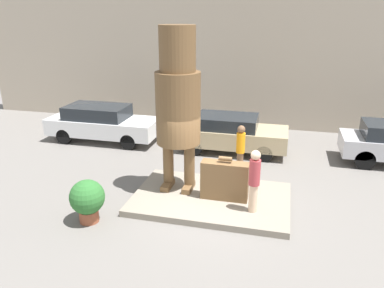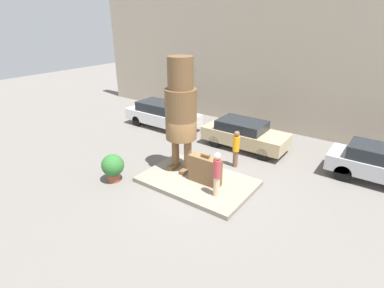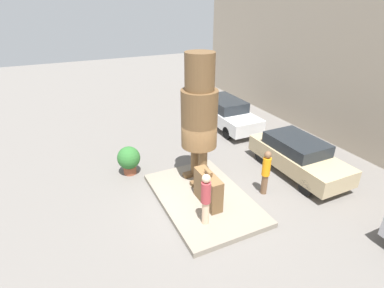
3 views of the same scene
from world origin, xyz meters
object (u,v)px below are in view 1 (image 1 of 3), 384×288
Objects in this scene: giant_suitcase at (225,180)px; planter_pot at (87,199)px; parked_car_tan at (231,133)px; tourist at (254,179)px; statue_figure at (178,98)px; worker_hivis at (240,148)px; parked_car_white at (102,122)px.

giant_suitcase reaches higher than planter_pot.
parked_car_tan is 3.63× the size of planter_pot.
giant_suitcase is 0.77× the size of tourist.
statue_figure is 3.79m from planter_pot.
worker_hivis is at bearing 104.14° from tourist.
parked_car_white is at bearing 113.68° from planter_pot.
statue_figure is 2.73× the size of tourist.
statue_figure is 1.11× the size of parked_car_tan.
planter_pot is (-4.28, -1.31, -0.49)m from tourist.
tourist is (0.88, -0.56, 0.41)m from giant_suitcase.
tourist reaches higher than giant_suitcase.
statue_figure is 3.19m from tourist.
giant_suitcase is 0.78× the size of worker_hivis.
parked_car_tan is at bearing 105.38° from tourist.
giant_suitcase is 4.51m from parked_car_tan.
tourist is 2.96m from worker_hivis.
giant_suitcase is 1.12m from tourist.
statue_figure is 1.02× the size of parked_car_white.
statue_figure is at bearing 158.19° from tourist.
parked_car_white is (-6.16, 4.43, 0.07)m from giant_suitcase.
parked_car_white is (-7.05, 4.99, -0.34)m from tourist.
worker_hivis is (1.67, 1.91, -2.08)m from statue_figure.
tourist reaches higher than planter_pot.
parked_car_white is at bearing 144.30° from giant_suitcase.
tourist is at bearing 17.04° from planter_pot.
parked_car_tan is at bearing 106.99° from worker_hivis.
giant_suitcase is at bearing -35.70° from parked_car_white.
planter_pot is (-2.90, -6.35, -0.11)m from parked_car_tan.
giant_suitcase is 7.59m from parked_car_white.
parked_car_white is 3.97× the size of planter_pot.
statue_figure is 3.28m from worker_hivis.
tourist reaches higher than parked_car_tan.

